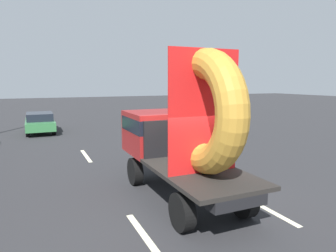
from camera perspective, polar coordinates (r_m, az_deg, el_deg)
The scene contains 7 objects.
ground_plane at distance 8.66m, azimuth 5.25°, elevation -14.18°, with size 120.00×120.00×0.00m, color #28282B.
flatbed_truck at distance 8.58m, azimuth 2.14°, elevation -1.18°, with size 2.02×5.39×4.10m.
distant_sedan at distance 21.42m, azimuth -23.01°, elevation 0.71°, with size 1.73×4.03×1.31m.
lane_dash_left_near at distance 6.71m, azimuth -3.41°, elevation -21.25°, with size 2.94×0.16×0.01m, color beige.
lane_dash_left_far at distance 14.17m, azimuth -15.21°, elevation -5.45°, with size 2.42×0.16×0.01m, color beige.
lane_dash_right_near at distance 8.59m, azimuth 18.40°, elevation -14.76°, with size 2.11×0.16×0.01m, color beige.
lane_dash_right_far at distance 14.46m, azimuth -1.29°, elevation -4.87°, with size 2.36×0.16×0.01m, color beige.
Camera 1 is at (-3.95, -6.96, 3.32)m, focal length 32.29 mm.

